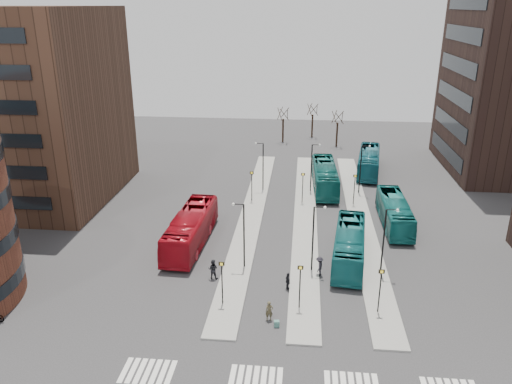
# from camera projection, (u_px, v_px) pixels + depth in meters

# --- Properties ---
(island_left) EXTENTS (2.50, 45.00, 0.15)m
(island_left) POSITION_uv_depth(u_px,v_px,m) (252.00, 214.00, 55.96)
(island_left) COLOR gray
(island_left) RESTS_ON ground
(island_mid) EXTENTS (2.50, 45.00, 0.15)m
(island_mid) POSITION_uv_depth(u_px,v_px,m) (305.00, 216.00, 55.42)
(island_mid) COLOR gray
(island_mid) RESTS_ON ground
(island_right) EXTENTS (2.50, 45.00, 0.15)m
(island_right) POSITION_uv_depth(u_px,v_px,m) (360.00, 218.00, 54.88)
(island_right) COLOR gray
(island_right) RESTS_ON ground
(suitcase) EXTENTS (0.43, 0.37, 0.48)m
(suitcase) POSITION_uv_depth(u_px,v_px,m) (277.00, 324.00, 36.54)
(suitcase) COLOR navy
(suitcase) RESTS_ON ground
(red_bus) EXTENTS (3.33, 12.18, 3.36)m
(red_bus) POSITION_uv_depth(u_px,v_px,m) (191.00, 228.00, 48.63)
(red_bus) COLOR #A50C19
(red_bus) RESTS_ON ground
(teal_bus_a) EXTENTS (3.84, 11.32, 3.09)m
(teal_bus_a) POSITION_uv_depth(u_px,v_px,m) (349.00, 245.00, 45.57)
(teal_bus_a) COLOR #156569
(teal_bus_a) RESTS_ON ground
(teal_bus_b) EXTENTS (3.19, 11.97, 3.31)m
(teal_bus_b) POSITION_uv_depth(u_px,v_px,m) (325.00, 177.00, 63.29)
(teal_bus_b) COLOR #125D59
(teal_bus_b) RESTS_ON ground
(teal_bus_c) EXTENTS (2.57, 10.70, 2.98)m
(teal_bus_c) POSITION_uv_depth(u_px,v_px,m) (394.00, 212.00, 52.96)
(teal_bus_c) COLOR #16706F
(teal_bus_c) RESTS_ON ground
(teal_bus_d) EXTENTS (4.34, 11.84, 3.22)m
(teal_bus_d) POSITION_uv_depth(u_px,v_px,m) (369.00, 162.00, 69.49)
(teal_bus_d) COLOR #155E6C
(teal_bus_d) RESTS_ON ground
(traveller) EXTENTS (0.61, 0.44, 1.57)m
(traveller) POSITION_uv_depth(u_px,v_px,m) (269.00, 311.00, 37.10)
(traveller) COLOR #48412B
(traveller) RESTS_ON ground
(commuter_a) EXTENTS (0.93, 0.76, 1.80)m
(commuter_a) POSITION_uv_depth(u_px,v_px,m) (213.00, 269.00, 42.74)
(commuter_a) COLOR black
(commuter_a) RESTS_ON ground
(commuter_b) EXTENTS (0.66, 0.96, 1.51)m
(commuter_b) POSITION_uv_depth(u_px,v_px,m) (288.00, 281.00, 41.16)
(commuter_b) COLOR black
(commuter_b) RESTS_ON ground
(commuter_c) EXTENTS (0.89, 1.26, 1.76)m
(commuter_c) POSITION_uv_depth(u_px,v_px,m) (319.00, 266.00, 43.28)
(commuter_c) COLOR black
(commuter_c) RESTS_ON ground
(crosswalk_stripes) EXTENTS (22.35, 2.40, 0.01)m
(crosswalk_stripes) POSITION_uv_depth(u_px,v_px,m) (299.00, 382.00, 31.26)
(crosswalk_stripes) COLOR silver
(crosswalk_stripes) RESTS_ON ground
(office_block) EXTENTS (25.00, 20.12, 22.00)m
(office_block) POSITION_uv_depth(u_px,v_px,m) (1.00, 106.00, 58.52)
(office_block) COLOR #482F21
(office_block) RESTS_ON ground
(sign_poles) EXTENTS (12.45, 22.12, 3.65)m
(sign_poles) POSITION_uv_depth(u_px,v_px,m) (302.00, 223.00, 48.11)
(sign_poles) COLOR black
(sign_poles) RESTS_ON ground
(lamp_posts) EXTENTS (14.04, 20.24, 6.12)m
(lamp_posts) POSITION_uv_depth(u_px,v_px,m) (312.00, 194.00, 52.26)
(lamp_posts) COLOR black
(lamp_posts) RESTS_ON ground
(bare_trees) EXTENTS (10.97, 8.14, 5.90)m
(bare_trees) POSITION_uv_depth(u_px,v_px,m) (311.00, 126.00, 84.84)
(bare_trees) COLOR black
(bare_trees) RESTS_ON ground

